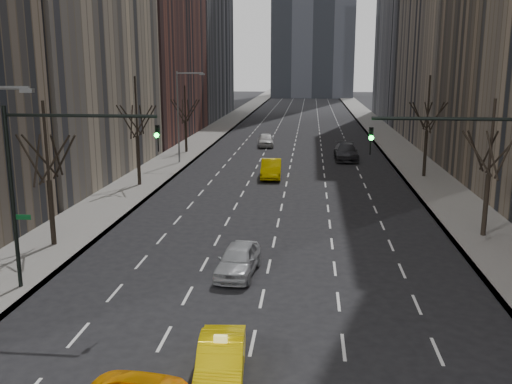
# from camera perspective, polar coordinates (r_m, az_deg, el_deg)

# --- Properties ---
(sidewalk_left) EXTENTS (4.50, 320.00, 0.15)m
(sidewalk_left) POSITION_cam_1_polar(r_m,az_deg,el_deg) (82.56, -4.47, 5.86)
(sidewalk_left) COLOR slate
(sidewalk_left) RESTS_ON ground
(sidewalk_right) EXTENTS (4.50, 320.00, 0.15)m
(sidewalk_right) POSITION_cam_1_polar(r_m,az_deg,el_deg) (81.98, 12.74, 5.54)
(sidewalk_right) COLOR slate
(sidewalk_right) RESTS_ON ground
(tree_lw_b) EXTENTS (3.36, 3.50, 7.82)m
(tree_lw_b) POSITION_cam_1_polar(r_m,az_deg,el_deg) (32.52, -19.99, 1.09)
(tree_lw_b) COLOR black
(tree_lw_b) RESTS_ON ground
(tree_lw_c) EXTENTS (3.36, 3.50, 8.74)m
(tree_lw_c) POSITION_cam_1_polar(r_m,az_deg,el_deg) (47.22, -11.77, 5.37)
(tree_lw_c) COLOR black
(tree_lw_c) RESTS_ON ground
(tree_lw_d) EXTENTS (3.36, 3.50, 7.36)m
(tree_lw_d) POSITION_cam_1_polar(r_m,az_deg,el_deg) (64.57, -7.05, 7.02)
(tree_lw_d) COLOR black
(tree_lw_d) RESTS_ON ground
(tree_rw_b) EXTENTS (3.36, 3.50, 7.82)m
(tree_rw_b) POSITION_cam_1_polar(r_m,az_deg,el_deg) (34.80, 22.23, 1.63)
(tree_rw_b) COLOR black
(tree_rw_b) RESTS_ON ground
(tree_rw_c) EXTENTS (3.36, 3.50, 8.74)m
(tree_rw_c) POSITION_cam_1_polar(r_m,az_deg,el_deg) (52.06, 16.69, 5.77)
(tree_rw_c) COLOR black
(tree_rw_c) RESTS_ON ground
(traffic_mast_left) EXTENTS (6.69, 0.39, 8.00)m
(traffic_mast_left) POSITION_cam_1_polar(r_m,az_deg,el_deg) (25.64, -20.11, 2.17)
(traffic_mast_left) COLOR black
(traffic_mast_left) RESTS_ON ground
(traffic_mast_right) EXTENTS (6.69, 0.39, 8.00)m
(traffic_mast_right) POSITION_cam_1_polar(r_m,az_deg,el_deg) (24.24, 22.63, 1.39)
(traffic_mast_right) COLOR black
(traffic_mast_right) RESTS_ON ground
(streetlight_far) EXTENTS (2.83, 0.22, 9.00)m
(streetlight_far) POSITION_cam_1_polar(r_m,az_deg,el_deg) (57.34, -7.48, 8.37)
(streetlight_far) COLOR slate
(streetlight_far) RESTS_ON ground
(taxi_sedan) EXTENTS (1.77, 4.23, 1.36)m
(taxi_sedan) POSITION_cam_1_polar(r_m,az_deg,el_deg) (18.72, -3.54, -16.59)
(taxi_sedan) COLOR yellow
(taxi_sedan) RESTS_ON ground
(silver_sedan_ahead) EXTENTS (2.05, 4.39, 1.45)m
(silver_sedan_ahead) POSITION_cam_1_polar(r_m,az_deg,el_deg) (27.32, -1.80, -6.78)
(silver_sedan_ahead) COLOR #A1A4A9
(silver_sedan_ahead) RESTS_ON ground
(far_taxi) EXTENTS (1.91, 5.01, 1.63)m
(far_taxi) POSITION_cam_1_polar(r_m,az_deg,el_deg) (50.22, 1.53, 2.34)
(far_taxi) COLOR #D9B904
(far_taxi) RESTS_ON ground
(far_suv_grey) EXTENTS (2.47, 5.90, 1.70)m
(far_suv_grey) POSITION_cam_1_polar(r_m,az_deg,el_deg) (60.40, 8.99, 3.98)
(far_suv_grey) COLOR #2A2A2E
(far_suv_grey) RESTS_ON ground
(far_car_white) EXTENTS (2.27, 4.77, 1.58)m
(far_car_white) POSITION_cam_1_polar(r_m,az_deg,el_deg) (69.65, 0.99, 5.22)
(far_car_white) COLOR silver
(far_car_white) RESTS_ON ground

